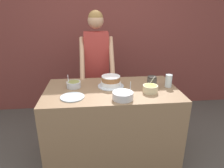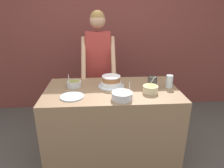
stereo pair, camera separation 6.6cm
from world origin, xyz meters
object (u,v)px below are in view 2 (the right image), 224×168
Objects in this scene: stoneware_jar at (152,82)px; frosting_bowl_olive at (74,84)px; person_baker at (98,59)px; ceramic_plate at (72,97)px; frosting_bowl_yellow at (150,89)px; cake at (111,82)px; drinking_glass at (169,81)px; frosting_bowl_white at (122,95)px.

frosting_bowl_olive is at bearing 175.78° from stoneware_jar.
ceramic_plate is (-0.28, -0.91, -0.17)m from person_baker.
ceramic_plate is (-0.82, -0.06, -0.04)m from frosting_bowl_yellow.
cake is 0.46m from frosting_bowl_yellow.
frosting_bowl_yellow reaches higher than drinking_glass.
frosting_bowl_white is 0.49m from stoneware_jar.
frosting_bowl_olive is 0.66× the size of ceramic_plate.
ceramic_plate is (-0.50, 0.09, -0.04)m from frosting_bowl_white.
person_baker is at bearing 131.48° from stoneware_jar.
frosting_bowl_yellow is 0.70× the size of ceramic_plate.
frosting_bowl_white is 0.51m from ceramic_plate.
person_baker is at bearing 102.73° from frosting_bowl_white.
frosting_bowl_olive is at bearing 178.67° from cake.
drinking_glass is at bearing -6.81° from cake.
person_baker is at bearing 102.64° from cake.
person_baker reaches higher than frosting_bowl_yellow.
ceramic_plate is at bearing -146.66° from cake.
stoneware_jar is (0.06, 0.16, 0.02)m from frosting_bowl_yellow.
frosting_bowl_white is at bearing -155.31° from frosting_bowl_yellow.
cake is 1.77× the size of frosting_bowl_yellow.
frosting_bowl_yellow is at bearing -57.17° from person_baker.
frosting_bowl_olive is (-0.43, 0.01, -0.02)m from cake.
stoneware_jar is (0.88, 0.22, 0.05)m from ceramic_plate.
frosting_bowl_olive is 1.09m from drinking_glass.
ceramic_plate is at bearing -169.59° from drinking_glass.
stoneware_jar is at bearing -4.22° from frosting_bowl_olive.
stoneware_jar is (0.61, -0.69, -0.12)m from person_baker.
frosting_bowl_yellow is 0.17m from stoneware_jar.
frosting_bowl_yellow is 1.18× the size of drinking_glass.
drinking_glass is (0.25, 0.14, 0.03)m from frosting_bowl_yellow.
frosting_bowl_white reaches higher than drinking_glass.
ceramic_plate is 0.91m from stoneware_jar.
cake is at bearing 173.19° from drinking_glass.
person_baker is 1.02m from frosting_bowl_yellow.
stoneware_jar is at bearing -48.52° from person_baker.
person_baker is 12.20× the size of drinking_glass.
ceramic_plate is (-0.42, -0.28, -0.05)m from cake.
frosting_bowl_yellow is at bearing -28.02° from cake.
stoneware_jar is at bearing 13.95° from ceramic_plate.
drinking_glass is at bearing 26.45° from frosting_bowl_white.
frosting_bowl_white is at bearing -153.55° from drinking_glass.
person_baker is 10.37× the size of frosting_bowl_yellow.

